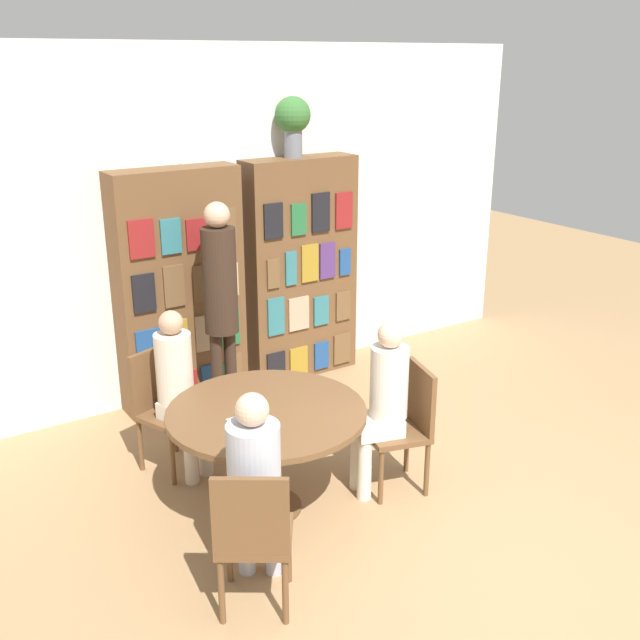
# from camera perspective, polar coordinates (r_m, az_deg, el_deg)

# --- Properties ---
(ground_plane) EXTENTS (16.00, 16.00, 0.00)m
(ground_plane) POSITION_cam_1_polar(r_m,az_deg,el_deg) (4.80, 13.55, -18.05)
(ground_plane) COLOR #9E7A51
(wall_back) EXTENTS (6.40, 0.07, 3.00)m
(wall_back) POSITION_cam_1_polar(r_m,az_deg,el_deg) (6.69, -6.83, 7.46)
(wall_back) COLOR silver
(wall_back) RESTS_ON ground_plane
(bookshelf_left) EXTENTS (1.07, 0.34, 2.04)m
(bookshelf_left) POSITION_cam_1_polar(r_m,az_deg,el_deg) (6.40, -10.63, 2.19)
(bookshelf_left) COLOR brown
(bookshelf_left) RESTS_ON ground_plane
(bookshelf_right) EXTENTS (1.07, 0.34, 2.04)m
(bookshelf_right) POSITION_cam_1_polar(r_m,az_deg,el_deg) (6.92, -1.52, 3.85)
(bookshelf_right) COLOR brown
(bookshelf_right) RESTS_ON ground_plane
(flower_vase) EXTENTS (0.31, 0.31, 0.52)m
(flower_vase) POSITION_cam_1_polar(r_m,az_deg,el_deg) (6.66, -2.08, 15.00)
(flower_vase) COLOR slate
(flower_vase) RESTS_ON bookshelf_right
(reading_table) EXTENTS (1.30, 1.30, 0.74)m
(reading_table) POSITION_cam_1_polar(r_m,az_deg,el_deg) (4.90, -4.07, -7.99)
(reading_table) COLOR brown
(reading_table) RESTS_ON ground_plane
(chair_near_camera) EXTENTS (0.56, 0.56, 0.90)m
(chair_near_camera) POSITION_cam_1_polar(r_m,az_deg,el_deg) (4.12, -5.10, -15.88)
(chair_near_camera) COLOR brown
(chair_near_camera) RESTS_ON ground_plane
(chair_left_side) EXTENTS (0.51, 0.51, 0.90)m
(chair_left_side) POSITION_cam_1_polar(r_m,az_deg,el_deg) (5.58, -11.82, -6.21)
(chair_left_side) COLOR brown
(chair_left_side) RESTS_ON ground_plane
(chair_far_side) EXTENTS (0.49, 0.49, 0.90)m
(chair_far_side) POSITION_cam_1_polar(r_m,az_deg,el_deg) (5.24, 6.58, -7.68)
(chair_far_side) COLOR brown
(chair_far_side) RESTS_ON ground_plane
(seated_reader_left) EXTENTS (0.35, 0.40, 1.24)m
(seated_reader_left) POSITION_cam_1_polar(r_m,az_deg,el_deg) (5.38, -10.66, -4.83)
(seated_reader_left) COLOR beige
(seated_reader_left) RESTS_ON ground_plane
(seated_reader_right) EXTENTS (0.40, 0.34, 1.25)m
(seated_reader_right) POSITION_cam_1_polar(r_m,az_deg,el_deg) (5.09, 4.79, -5.95)
(seated_reader_right) COLOR silver
(seated_reader_right) RESTS_ON ground_plane
(seated_reader_back) EXTENTS (0.42, 0.43, 1.25)m
(seated_reader_back) POSITION_cam_1_polar(r_m,az_deg,el_deg) (4.15, -4.96, -12.04)
(seated_reader_back) COLOR #B2B7C6
(seated_reader_back) RESTS_ON ground_plane
(librarian_standing) EXTENTS (0.27, 0.54, 1.84)m
(librarian_standing) POSITION_cam_1_polar(r_m,az_deg,el_deg) (5.98, -7.60, 2.15)
(librarian_standing) COLOR #332319
(librarian_standing) RESTS_ON ground_plane
(open_book_on_table) EXTENTS (0.24, 0.18, 0.03)m
(open_book_on_table) POSITION_cam_1_polar(r_m,az_deg,el_deg) (4.67, -5.37, -7.74)
(open_book_on_table) COLOR silver
(open_book_on_table) RESTS_ON reading_table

